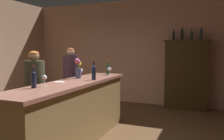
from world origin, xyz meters
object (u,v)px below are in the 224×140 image
(display_bottle_midright, at_px, (201,34))
(patron_redhead, at_px, (71,79))
(bar_counter, at_px, (73,113))
(cheese_plate, at_px, (59,82))
(wine_bottle_syrah, at_px, (108,68))
(display_bottle_center, at_px, (192,35))
(patron_in_grey, at_px, (35,92))
(wine_glass_front, at_px, (45,78))
(wine_bottle_pinot, at_px, (94,72))
(display_bottle_midleft, at_px, (182,34))
(wine_bottle_rose, at_px, (34,79))
(wine_glass_mid, at_px, (81,71))
(wine_glass_rear, at_px, (109,69))
(flower_arrangement, at_px, (78,68))
(display_cabinet, at_px, (186,73))
(display_bottle_left, at_px, (174,35))

(display_bottle_midright, relative_size, patron_redhead, 0.20)
(bar_counter, distance_m, cheese_plate, 0.57)
(wine_bottle_syrah, height_order, cheese_plate, wine_bottle_syrah)
(display_bottle_center, distance_m, patron_redhead, 3.22)
(display_bottle_midright, distance_m, patron_in_grey, 4.23)
(wine_glass_front, relative_size, patron_in_grey, 0.10)
(wine_bottle_pinot, distance_m, display_bottle_midleft, 3.12)
(cheese_plate, xyz_separation_m, display_bottle_midleft, (1.51, 3.29, 0.91))
(wine_bottle_rose, xyz_separation_m, wine_bottle_syrah, (0.23, 1.98, -0.00))
(patron_redhead, bearing_deg, cheese_plate, -17.07)
(wine_glass_mid, relative_size, display_bottle_midright, 0.51)
(patron_in_grey, xyz_separation_m, patron_redhead, (-0.31, 1.62, 0.03))
(wine_glass_front, relative_size, wine_glass_mid, 0.96)
(wine_glass_rear, bearing_deg, display_bottle_midright, 50.02)
(display_bottle_midleft, xyz_separation_m, patron_redhead, (-2.35, -1.60, -1.09))
(flower_arrangement, xyz_separation_m, display_bottle_center, (1.74, 2.69, 0.69))
(wine_bottle_syrah, distance_m, cheese_plate, 1.44)
(wine_glass_rear, distance_m, display_bottle_center, 2.56)
(wine_bottle_rose, relative_size, flower_arrangement, 0.83)
(display_cabinet, distance_m, cheese_plate, 3.68)
(display_cabinet, relative_size, display_bottle_midright, 5.54)
(wine_bottle_syrah, bearing_deg, wine_glass_mid, -111.94)
(flower_arrangement, xyz_separation_m, patron_in_grey, (-0.53, -0.53, -0.39))
(wine_bottle_pinot, relative_size, display_bottle_midleft, 0.95)
(cheese_plate, bearing_deg, display_bottle_midleft, 65.40)
(cheese_plate, bearing_deg, wine_bottle_pinot, 54.18)
(flower_arrangement, bearing_deg, cheese_plate, -89.89)
(wine_bottle_rose, distance_m, wine_glass_mid, 1.32)
(display_cabinet, bearing_deg, wine_bottle_syrah, -126.85)
(wine_glass_mid, height_order, display_bottle_midright, display_bottle_midright)
(bar_counter, height_order, flower_arrangement, flower_arrangement)
(wine_bottle_syrah, height_order, display_bottle_midleft, display_bottle_midleft)
(wine_bottle_rose, distance_m, display_bottle_center, 4.30)
(display_bottle_midright, bearing_deg, display_bottle_left, -180.00)
(wine_glass_mid, distance_m, flower_arrangement, 0.17)
(patron_in_grey, bearing_deg, wine_bottle_pinot, 32.23)
(wine_glass_mid, xyz_separation_m, display_bottle_center, (1.78, 2.54, 0.76))
(display_cabinet, bearing_deg, cheese_plate, -116.44)
(wine_glass_front, relative_size, display_bottle_center, 0.54)
(flower_arrangement, height_order, display_bottle_midleft, display_bottle_midleft)
(wine_glass_front, bearing_deg, patron_redhead, 112.91)
(wine_bottle_rose, relative_size, patron_in_grey, 0.19)
(wine_glass_front, xyz_separation_m, cheese_plate, (-0.03, 0.38, -0.11))
(display_bottle_left, bearing_deg, patron_in_grey, -119.62)
(wine_bottle_syrah, bearing_deg, bar_counter, -93.71)
(cheese_plate, distance_m, display_bottle_left, 3.64)
(cheese_plate, bearing_deg, wine_glass_front, -85.58)
(wine_bottle_rose, bearing_deg, display_bottle_center, 65.69)
(wine_bottle_rose, relative_size, wine_bottle_pinot, 0.93)
(display_bottle_left, bearing_deg, wine_glass_mid, -117.67)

